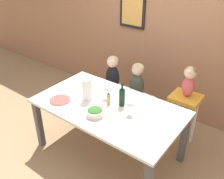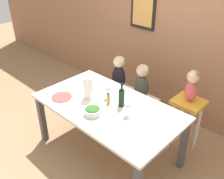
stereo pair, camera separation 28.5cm
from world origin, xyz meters
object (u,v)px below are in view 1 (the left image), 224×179
object	(u,v)px
person_baby_right	(189,79)
dinner_plate_front_left	(60,100)
chair_far_left	(113,93)
person_child_center	(137,80)
chair_far_center	(136,102)
paper_towel_roll	(87,89)
salad_bowl_large	(95,112)
chair_right_highchair	(184,108)
dinner_plate_back_left	(89,85)
wine_bottle	(122,97)
wine_glass_near	(130,105)
wine_glass_far	(106,89)
person_child_left	(113,72)

from	to	relation	value
person_baby_right	dinner_plate_front_left	size ratio (longest dim) A/B	1.58
chair_far_left	person_child_center	world-z (taller)	person_child_center
chair_far_center	paper_towel_roll	xyz separation A→B (m)	(-0.24, -0.74, 0.47)
salad_bowl_large	chair_right_highchair	bearing A→B (deg)	55.55
dinner_plate_back_left	chair_far_center	bearing A→B (deg)	47.18
paper_towel_roll	salad_bowl_large	world-z (taller)	paper_towel_roll
chair_right_highchair	salad_bowl_large	world-z (taller)	salad_bowl_large
chair_far_left	salad_bowl_large	size ratio (longest dim) A/B	2.44
person_baby_right	paper_towel_roll	distance (m)	1.21
chair_far_center	person_child_center	size ratio (longest dim) A/B	0.90
wine_bottle	paper_towel_roll	world-z (taller)	wine_bottle
chair_right_highchair	person_baby_right	xyz separation A→B (m)	(0.00, 0.00, 0.41)
chair_far_left	salad_bowl_large	world-z (taller)	salad_bowl_large
person_child_center	wine_glass_near	bearing A→B (deg)	-63.73
chair_right_highchair	wine_glass_near	bearing A→B (deg)	-117.19
wine_glass_far	salad_bowl_large	size ratio (longest dim) A/B	0.88
wine_glass_far	wine_glass_near	bearing A→B (deg)	-14.70
wine_glass_near	dinner_plate_front_left	world-z (taller)	wine_glass_near
salad_bowl_large	dinner_plate_back_left	distance (m)	0.68
chair_far_center	person_baby_right	world-z (taller)	person_baby_right
person_child_left	chair_far_left	bearing A→B (deg)	-90.00
person_child_left	salad_bowl_large	world-z (taller)	person_child_left
chair_far_center	person_baby_right	size ratio (longest dim) A/B	1.20
salad_bowl_large	wine_bottle	bearing A→B (deg)	71.51
person_baby_right	salad_bowl_large	size ratio (longest dim) A/B	2.04
chair_far_left	dinner_plate_back_left	world-z (taller)	dinner_plate_back_left
person_child_left	paper_towel_roll	xyz separation A→B (m)	(0.18, -0.75, 0.11)
wine_glass_near	dinner_plate_back_left	distance (m)	0.83
dinner_plate_front_left	dinner_plate_back_left	distance (m)	0.49
person_child_center	wine_bottle	size ratio (longest dim) A/B	1.77
wine_glass_near	salad_bowl_large	size ratio (longest dim) A/B	0.88
person_child_left	person_baby_right	xyz separation A→B (m)	(1.12, 0.00, 0.24)
chair_right_highchair	paper_towel_roll	world-z (taller)	paper_towel_roll
chair_right_highchair	wine_bottle	bearing A→B (deg)	-131.56
wine_glass_near	salad_bowl_large	world-z (taller)	wine_glass_near
chair_far_center	person_child_left	bearing A→B (deg)	179.82
chair_far_center	wine_bottle	world-z (taller)	wine_bottle
chair_far_center	person_child_center	distance (m)	0.35
person_baby_right	salad_bowl_large	bearing A→B (deg)	-124.40
chair_far_center	dinner_plate_back_left	xyz separation A→B (m)	(-0.44, -0.48, 0.34)
chair_far_left	dinner_plate_back_left	distance (m)	0.59
chair_far_center	paper_towel_roll	size ratio (longest dim) A/B	1.73
paper_towel_roll	salad_bowl_large	bearing A→B (deg)	-34.24
chair_far_left	chair_right_highchair	bearing A→B (deg)	0.00
person_child_left	person_child_center	distance (m)	0.42
chair_far_left	person_child_center	xyz separation A→B (m)	(0.42, 0.00, 0.35)
chair_far_center	person_baby_right	bearing A→B (deg)	0.15
person_child_center	paper_towel_roll	size ratio (longest dim) A/B	1.92
wine_bottle	salad_bowl_large	xyz separation A→B (m)	(-0.11, -0.34, -0.07)
salad_bowl_large	dinner_plate_front_left	size ratio (longest dim) A/B	0.78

